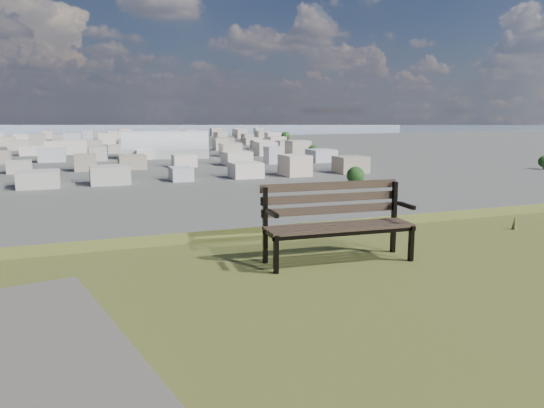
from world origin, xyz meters
name	(u,v)px	position (x,y,z in m)	size (l,w,h in m)	color
park_bench	(336,218)	(-0.56, 2.73, 25.47)	(1.61, 0.61, 0.83)	#3A2F21
arena	(166,149)	(48.40, 303.79, 4.75)	(50.81, 29.23, 20.16)	#BBBBB7
city_blocks	(74,144)	(0.00, 394.44, 3.50)	(395.00, 361.00, 7.00)	beige
city_trees	(25,151)	(-26.39, 319.00, 4.83)	(406.52, 387.20, 9.98)	#38261C
bay_water	(71,128)	(0.00, 900.00, 0.00)	(2400.00, 700.00, 0.12)	#879CAC
far_hills	(42,111)	(-60.92, 1402.93, 25.47)	(2050.00, 340.00, 60.00)	#828EA2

